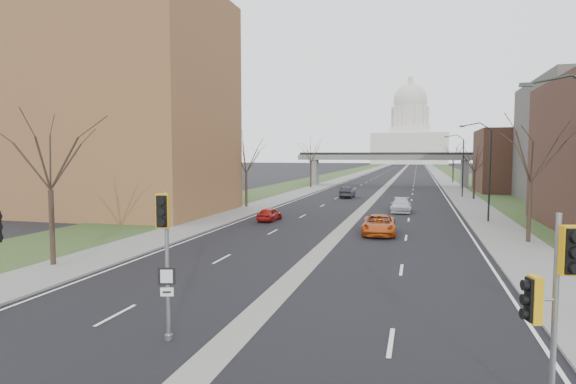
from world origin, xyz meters
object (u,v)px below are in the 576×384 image
at_px(car_left_near, 270,214).
at_px(car_left_far, 348,192).
at_px(car_right_mid, 401,205).
at_px(signal_pole_median, 165,239).
at_px(car_right_near, 379,225).
at_px(signal_pole_right, 552,289).

distance_m(car_left_near, car_left_far, 25.76).
bearing_deg(car_right_mid, signal_pole_median, -99.42).
height_order(signal_pole_median, car_left_far, signal_pole_median).
height_order(car_left_near, car_right_mid, car_right_mid).
xyz_separation_m(signal_pole_median, car_left_near, (-5.31, 27.99, -2.73)).
bearing_deg(car_right_near, car_left_near, 150.99).
relative_size(car_left_far, car_right_mid, 0.93).
bearing_deg(signal_pole_right, signal_pole_median, 153.91).
distance_m(signal_pole_median, car_left_near, 28.62).
height_order(signal_pole_right, car_right_near, signal_pole_right).
bearing_deg(car_left_far, car_right_near, 103.73).
distance_m(signal_pole_right, car_left_far, 56.97).
bearing_deg(car_left_far, signal_pole_right, 103.78).
height_order(car_left_near, car_left_far, car_left_far).
height_order(signal_pole_median, car_left_near, signal_pole_median).
xyz_separation_m(signal_pole_right, car_left_far, (-12.24, 55.59, -2.33)).
relative_size(car_left_far, car_right_near, 0.87).
height_order(signal_pole_median, car_right_near, signal_pole_median).
bearing_deg(signal_pole_right, car_left_far, 87.56).
xyz_separation_m(car_left_far, car_right_near, (6.68, -30.48, -0.02)).
height_order(signal_pole_right, car_left_far, signal_pole_right).
bearing_deg(car_right_mid, signal_pole_right, -84.17).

